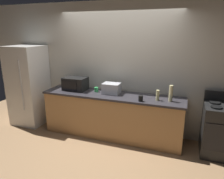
{
  "coord_description": "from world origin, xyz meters",
  "views": [
    {
      "loc": [
        1.35,
        -3.34,
        2.13
      ],
      "look_at": [
        0.0,
        0.4,
        1.0
      ],
      "focal_mm": 33.58,
      "sensor_mm": 36.0,
      "label": 1
    }
  ],
  "objects_px": {
    "stove_range": "(220,130)",
    "mug_black": "(141,98)",
    "refrigerator": "(29,85)",
    "toaster_oven": "(111,88)",
    "bottle_hand_soap": "(171,93)",
    "mug_green": "(96,89)",
    "bottle_vinegar": "(158,95)",
    "microwave": "(75,84)"
  },
  "relations": [
    {
      "from": "refrigerator",
      "to": "toaster_oven",
      "type": "xyz_separation_m",
      "value": [
        2.02,
        0.06,
        0.1
      ]
    },
    {
      "from": "stove_range",
      "to": "toaster_oven",
      "type": "distance_m",
      "value": 2.11
    },
    {
      "from": "microwave",
      "to": "mug_black",
      "type": "height_order",
      "value": "microwave"
    },
    {
      "from": "stove_range",
      "to": "microwave",
      "type": "distance_m",
      "value": 2.9
    },
    {
      "from": "refrigerator",
      "to": "mug_black",
      "type": "relative_size",
      "value": 17.1
    },
    {
      "from": "toaster_oven",
      "to": "mug_green",
      "type": "distance_m",
      "value": 0.34
    },
    {
      "from": "toaster_oven",
      "to": "microwave",
      "type": "bearing_deg",
      "value": -179.14
    },
    {
      "from": "toaster_oven",
      "to": "bottle_vinegar",
      "type": "relative_size",
      "value": 1.77
    },
    {
      "from": "mug_black",
      "to": "refrigerator",
      "type": "bearing_deg",
      "value": 175.38
    },
    {
      "from": "refrigerator",
      "to": "stove_range",
      "type": "distance_m",
      "value": 4.07
    },
    {
      "from": "refrigerator",
      "to": "bottle_hand_soap",
      "type": "bearing_deg",
      "value": -0.66
    },
    {
      "from": "mug_black",
      "to": "mug_green",
      "type": "height_order",
      "value": "mug_black"
    },
    {
      "from": "microwave",
      "to": "mug_black",
      "type": "relative_size",
      "value": 4.56
    },
    {
      "from": "mug_black",
      "to": "stove_range",
      "type": "bearing_deg",
      "value": 8.94
    },
    {
      "from": "refrigerator",
      "to": "mug_black",
      "type": "xyz_separation_m",
      "value": [
        2.68,
        -0.22,
        0.05
      ]
    },
    {
      "from": "bottle_vinegar",
      "to": "mug_black",
      "type": "bearing_deg",
      "value": -150.65
    },
    {
      "from": "bottle_vinegar",
      "to": "refrigerator",
      "type": "bearing_deg",
      "value": 178.8
    },
    {
      "from": "bottle_vinegar",
      "to": "mug_green",
      "type": "bearing_deg",
      "value": 174.19
    },
    {
      "from": "toaster_oven",
      "to": "mug_black",
      "type": "relative_size",
      "value": 3.23
    },
    {
      "from": "stove_range",
      "to": "mug_green",
      "type": "bearing_deg",
      "value": 178.37
    },
    {
      "from": "microwave",
      "to": "bottle_vinegar",
      "type": "xyz_separation_m",
      "value": [
        1.75,
        -0.11,
        -0.04
      ]
    },
    {
      "from": "refrigerator",
      "to": "bottle_vinegar",
      "type": "relative_size",
      "value": 9.4
    },
    {
      "from": "microwave",
      "to": "bottle_hand_soap",
      "type": "relative_size",
      "value": 1.64
    },
    {
      "from": "bottle_hand_soap",
      "to": "toaster_oven",
      "type": "bearing_deg",
      "value": 175.22
    },
    {
      "from": "refrigerator",
      "to": "mug_green",
      "type": "bearing_deg",
      "value": 2.3
    },
    {
      "from": "toaster_oven",
      "to": "mug_black",
      "type": "distance_m",
      "value": 0.72
    },
    {
      "from": "stove_range",
      "to": "bottle_vinegar",
      "type": "distance_m",
      "value": 1.22
    },
    {
      "from": "bottle_hand_soap",
      "to": "mug_green",
      "type": "bearing_deg",
      "value": 176.01
    },
    {
      "from": "mug_green",
      "to": "microwave",
      "type": "bearing_deg",
      "value": -177.66
    },
    {
      "from": "stove_range",
      "to": "mug_black",
      "type": "height_order",
      "value": "stove_range"
    },
    {
      "from": "toaster_oven",
      "to": "bottle_vinegar",
      "type": "distance_m",
      "value": 0.94
    },
    {
      "from": "toaster_oven",
      "to": "bottle_hand_soap",
      "type": "distance_m",
      "value": 1.16
    },
    {
      "from": "stove_range",
      "to": "bottle_hand_soap",
      "type": "distance_m",
      "value": 1.05
    },
    {
      "from": "bottle_vinegar",
      "to": "mug_black",
      "type": "relative_size",
      "value": 1.82
    },
    {
      "from": "stove_range",
      "to": "mug_black",
      "type": "relative_size",
      "value": 10.26
    },
    {
      "from": "refrigerator",
      "to": "bottle_vinegar",
      "type": "xyz_separation_m",
      "value": [
        2.95,
        -0.06,
        0.1
      ]
    },
    {
      "from": "mug_black",
      "to": "bottle_hand_soap",
      "type": "bearing_deg",
      "value": 19.69
    },
    {
      "from": "mug_black",
      "to": "mug_green",
      "type": "bearing_deg",
      "value": 164.08
    },
    {
      "from": "bottle_hand_soap",
      "to": "stove_range",
      "type": "bearing_deg",
      "value": 2.41
    },
    {
      "from": "mug_black",
      "to": "mug_green",
      "type": "distance_m",
      "value": 1.03
    },
    {
      "from": "toaster_oven",
      "to": "mug_green",
      "type": "height_order",
      "value": "toaster_oven"
    },
    {
      "from": "stove_range",
      "to": "microwave",
      "type": "height_order",
      "value": "microwave"
    }
  ]
}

